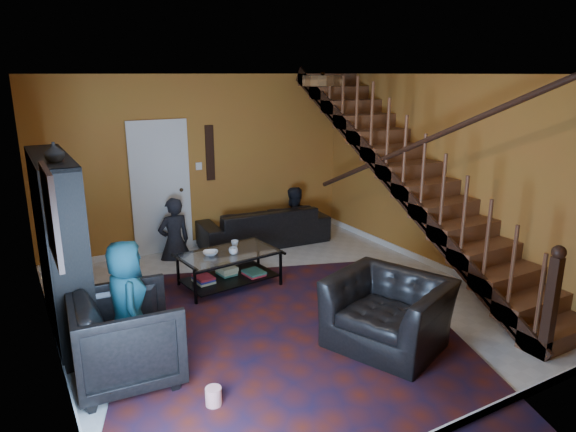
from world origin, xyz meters
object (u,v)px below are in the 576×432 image
at_px(armchair_right, 388,313).
at_px(coffee_table, 229,267).
at_px(bookshelf, 62,250).
at_px(armchair_left, 127,338).
at_px(sofa, 264,225).

distance_m(armchair_right, coffee_table, 2.42).
relative_size(armchair_right, coffee_table, 0.85).
distance_m(bookshelf, coffee_table, 2.19).
height_order(armchair_left, coffee_table, armchair_left).
distance_m(sofa, armchair_left, 4.20).
relative_size(bookshelf, armchair_right, 1.73).
height_order(bookshelf, armchair_right, bookshelf).
xyz_separation_m(sofa, armchair_right, (-0.41, -3.69, 0.06)).
height_order(bookshelf, coffee_table, bookshelf).
height_order(bookshelf, armchair_left, bookshelf).
xyz_separation_m(bookshelf, sofa, (3.30, 1.70, -0.65)).
xyz_separation_m(bookshelf, armchair_left, (0.35, -1.29, -0.53)).
relative_size(sofa, armchair_right, 1.88).
relative_size(sofa, coffee_table, 1.60).
bearing_deg(armchair_right, bookshelf, -146.60).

